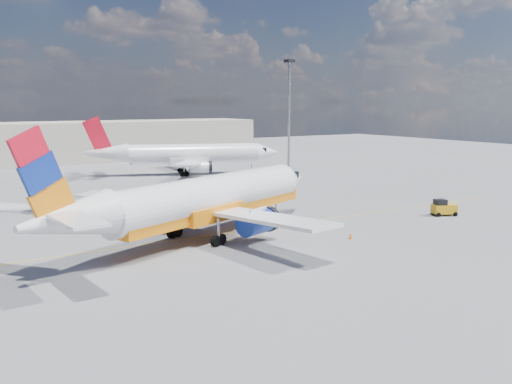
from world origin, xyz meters
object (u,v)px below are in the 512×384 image
traffic_cone (351,236)px  gse_tug (443,208)px  second_jet (188,155)px  main_jet (203,200)px

traffic_cone → gse_tug: bearing=10.2°
second_jet → gse_tug: (7.87, -45.95, -2.43)m
main_jet → traffic_cone: 13.40m
traffic_cone → second_jet: bearing=81.0°
gse_tug → traffic_cone: 15.83m
second_jet → traffic_cone: size_ratio=53.24×
second_jet → traffic_cone: (-7.70, -48.75, -2.97)m
main_jet → gse_tug: main_jet is taller
main_jet → second_jet: bearing=43.7°
second_jet → gse_tug: second_jet is taller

